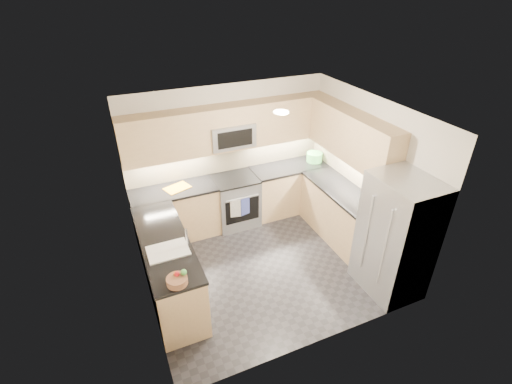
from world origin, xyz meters
name	(u,v)px	position (x,y,z in m)	size (l,w,h in m)	color
floor	(265,263)	(0.00, 0.00, 0.00)	(3.60, 3.20, 0.00)	black
ceiling	(267,113)	(0.00, 0.00, 2.50)	(3.60, 3.20, 0.02)	beige
wall_back	(228,154)	(0.00, 1.60, 1.25)	(3.60, 0.02, 2.50)	beige
wall_front	(327,267)	(0.00, -1.60, 1.25)	(3.60, 0.02, 2.50)	beige
wall_left	(137,227)	(-1.80, 0.00, 1.25)	(0.02, 3.20, 2.50)	beige
wall_right	(367,174)	(1.80, 0.00, 1.25)	(0.02, 3.20, 2.50)	beige
base_cab_back_left	(176,214)	(-1.09, 1.30, 0.45)	(1.42, 0.60, 0.90)	tan
base_cab_back_right	(288,189)	(1.09, 1.30, 0.45)	(1.42, 0.60, 0.90)	tan
base_cab_right	(340,215)	(1.50, 0.15, 0.45)	(0.60, 1.70, 0.90)	tan
base_cab_peninsula	(169,268)	(-1.50, 0.00, 0.45)	(0.60, 2.00, 0.90)	tan
countertop_back_left	(173,191)	(-1.09, 1.30, 0.92)	(1.42, 0.63, 0.04)	black
countertop_back_right	(289,167)	(1.09, 1.30, 0.92)	(1.42, 0.63, 0.04)	black
countertop_right	(344,191)	(1.50, 0.15, 0.92)	(0.63, 1.70, 0.04)	black
countertop_peninsula	(164,242)	(-1.50, 0.00, 0.92)	(0.63, 2.00, 0.04)	black
upper_cab_back	(230,127)	(0.00, 1.43, 1.83)	(3.60, 0.35, 0.75)	tan
upper_cab_right	(353,136)	(1.62, 0.28, 1.83)	(0.35, 1.95, 0.75)	tan
backsplash_back	(228,157)	(0.00, 1.60, 1.20)	(3.60, 0.01, 0.51)	tan
backsplash_right	(350,166)	(1.80, 0.45, 1.20)	(0.01, 2.30, 0.51)	tan
gas_range	(236,201)	(0.00, 1.28, 0.46)	(0.76, 0.65, 0.91)	#979A9E
range_cooktop	(235,179)	(0.00, 1.28, 0.92)	(0.76, 0.65, 0.03)	black
oven_door_glass	(242,211)	(0.00, 0.95, 0.45)	(0.62, 0.02, 0.45)	black
oven_handle	(243,198)	(0.00, 0.93, 0.72)	(0.02, 0.02, 0.60)	#B2B5BA
microwave	(231,135)	(0.00, 1.40, 1.70)	(0.76, 0.40, 0.40)	gray
microwave_door	(235,139)	(0.00, 1.20, 1.70)	(0.60, 0.01, 0.28)	black
refrigerator	(396,237)	(1.45, -1.15, 0.90)	(0.70, 0.90, 1.80)	#A2A4AA
fridge_handle_left	(384,249)	(1.08, -1.33, 0.95)	(0.02, 0.02, 1.20)	#B2B5BA
fridge_handle_right	(366,233)	(1.08, -0.97, 0.95)	(0.02, 0.02, 1.20)	#B2B5BA
sink_basin	(169,255)	(-1.50, -0.25, 0.88)	(0.52, 0.38, 0.16)	white
faucet	(187,238)	(-1.24, -0.25, 1.08)	(0.03, 0.03, 0.28)	silver
utensil_bowl	(314,157)	(1.62, 1.30, 1.02)	(0.30, 0.30, 0.17)	#55C659
cutting_board	(177,188)	(-1.01, 1.31, 0.95)	(0.40, 0.28, 0.01)	orange
fruit_basket	(177,281)	(-1.52, -0.87, 0.98)	(0.24, 0.24, 0.09)	#9C6749
fruit_apple	(177,274)	(-1.51, -0.83, 1.05)	(0.06, 0.06, 0.06)	red
fruit_pear	(184,272)	(-1.43, -0.84, 1.05)	(0.07, 0.07, 0.07)	#50B24C
dish_towel_check	(236,209)	(-0.14, 0.91, 0.55)	(0.18, 0.01, 0.33)	silver
dish_towel_blue	(245,206)	(0.04, 0.91, 0.55)	(0.18, 0.01, 0.33)	#354091
fruit_orange	(176,274)	(-1.52, -0.82, 1.05)	(0.06, 0.06, 0.06)	#D95918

